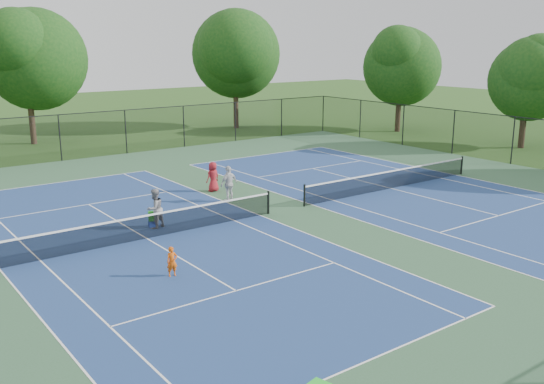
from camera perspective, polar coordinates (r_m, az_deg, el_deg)
ground at (r=27.94m, az=1.40°, el=-1.71°), size 140.00×140.00×0.00m
court_pad at (r=27.94m, az=1.40°, el=-1.71°), size 36.00×36.00×0.01m
tennis_court_left at (r=24.42m, az=-11.70°, el=-4.12°), size 12.00×23.83×1.07m
tennis_court_right at (r=32.56m, az=11.15°, el=0.48°), size 12.00×23.83×1.07m
perimeter_fence at (r=27.55m, az=1.41°, el=1.49°), size 36.08×36.08×3.02m
tree_back_b at (r=48.83m, az=-22.18°, el=11.88°), size 7.60×7.60×10.03m
tree_back_d at (r=54.00m, az=-3.49°, el=13.22°), size 7.80×7.80×10.37m
tree_side_e at (r=52.98m, az=12.01°, el=11.83°), size 6.60×6.60×8.87m
tree_side_f at (r=47.29m, az=22.95°, el=10.13°), size 5.80×5.80×8.12m
child_player at (r=20.37m, az=-9.39°, el=-6.49°), size 0.40×0.29×1.02m
instructor at (r=25.52m, az=-10.97°, el=-1.55°), size 0.98×0.86×1.68m
bystander_a at (r=29.30m, az=-4.07°, el=0.78°), size 1.09×0.61×1.76m
bystander_c at (r=31.37m, az=-5.57°, el=1.43°), size 0.82×0.61×1.55m
ball_crate at (r=25.87m, az=-11.15°, el=-2.95°), size 0.40×0.34×0.29m
ball_hopper at (r=25.77m, az=-11.19°, el=-2.23°), size 0.40×0.36×0.39m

